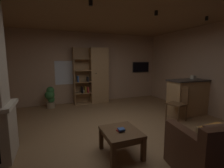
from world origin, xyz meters
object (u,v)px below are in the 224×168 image
kitchen_bar_counter (190,97)px  tissue_box (193,77)px  bookshelf_cabinet (97,76)px  coffee_table (121,135)px  table_book_0 (120,130)px  table_book_1 (121,129)px  dining_chair (179,101)px  potted_floor_plant (50,97)px  wall_mounted_tv (141,67)px

kitchen_bar_counter → tissue_box: (0.12, 0.05, 0.58)m
bookshelf_cabinet → coffee_table: bearing=-99.5°
table_book_0 → table_book_1: 0.04m
dining_chair → kitchen_bar_counter: bearing=21.0°
table_book_0 → dining_chair: (2.13, 0.92, 0.09)m
tissue_box → dining_chair: 1.06m
potted_floor_plant → wall_mounted_tv: bearing=5.5°
bookshelf_cabinet → dining_chair: bookshelf_cabinet is taller
kitchen_bar_counter → dining_chair: 0.76m
bookshelf_cabinet → potted_floor_plant: bearing=-175.0°
coffee_table → wall_mounted_tv: 4.68m
coffee_table → table_book_0: bearing=-153.8°
bookshelf_cabinet → table_book_1: (-0.60, -3.56, -0.55)m
kitchen_bar_counter → table_book_1: kitchen_bar_counter is taller
bookshelf_cabinet → potted_floor_plant: bookshelf_cabinet is taller
tissue_box → table_book_1: tissue_box is taller
kitchen_bar_counter → table_book_0: bearing=-157.3°
table_book_1 → wall_mounted_tv: 4.70m
dining_chair → wall_mounted_tv: wall_mounted_tv is taller
kitchen_bar_counter → dining_chair: (-0.71, -0.27, 0.00)m
tissue_box → coffee_table: 3.28m
coffee_table → bookshelf_cabinet: bearing=80.5°
tissue_box → table_book_1: size_ratio=1.10×
bookshelf_cabinet → wall_mounted_tv: (2.06, 0.21, 0.30)m
bookshelf_cabinet → table_book_1: bearing=-99.6°
kitchen_bar_counter → table_book_1: size_ratio=12.93×
kitchen_bar_counter → table_book_0: size_ratio=11.44×
tissue_box → table_book_0: tissue_box is taller
potted_floor_plant → tissue_box: bearing=-28.0°
table_book_1 → potted_floor_plant: potted_floor_plant is taller
bookshelf_cabinet → table_book_0: (-0.60, -3.53, -0.58)m
tissue_box → dining_chair: bearing=-158.6°
tissue_box → coffee_table: (-2.94, -1.23, -0.76)m
wall_mounted_tv → potted_floor_plant: bearing=-174.5°
table_book_0 → bookshelf_cabinet: bearing=80.3°
table_book_0 → potted_floor_plant: size_ratio=0.17×
kitchen_bar_counter → bookshelf_cabinet: bearing=133.6°
kitchen_bar_counter → potted_floor_plant: 4.49m
coffee_table → table_book_1: size_ratio=6.24×
bookshelf_cabinet → potted_floor_plant: 1.80m
table_book_0 → table_book_1: size_ratio=1.13×
coffee_table → wall_mounted_tv: size_ratio=0.88×
table_book_1 → coffee_table: bearing=72.1°
table_book_0 → wall_mounted_tv: 4.68m
kitchen_bar_counter → coffee_table: size_ratio=2.07×
bookshelf_cabinet → kitchen_bar_counter: bookshelf_cabinet is taller
kitchen_bar_counter → potted_floor_plant: kitchen_bar_counter is taller
kitchen_bar_counter → tissue_box: size_ratio=11.74×
kitchen_bar_counter → wall_mounted_tv: 2.68m
table_book_0 → tissue_box: bearing=22.8°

